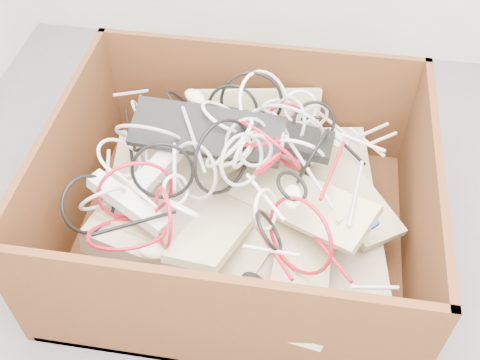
# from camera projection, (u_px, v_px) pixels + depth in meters

# --- Properties ---
(ground) EXTENTS (3.00, 3.00, 0.00)m
(ground) POSITION_uv_depth(u_px,v_px,m) (286.00, 304.00, 1.94)
(ground) COLOR #565658
(ground) RESTS_ON ground
(cardboard_box) EXTENTS (1.23, 1.02, 0.53)m
(cardboard_box) POSITION_uv_depth(u_px,v_px,m) (234.00, 215.00, 2.04)
(cardboard_box) COLOR #3A1D0E
(cardboard_box) RESTS_ON ground
(keyboard_pile) EXTENTS (1.03, 1.00, 0.37)m
(keyboard_pile) POSITION_uv_depth(u_px,v_px,m) (250.00, 188.00, 1.93)
(keyboard_pile) COLOR #CABF8E
(keyboard_pile) RESTS_ON cardboard_box
(mice_scatter) EXTENTS (0.68, 0.76, 0.18)m
(mice_scatter) POSITION_uv_depth(u_px,v_px,m) (231.00, 186.00, 1.84)
(mice_scatter) COLOR beige
(mice_scatter) RESTS_ON keyboard_pile
(power_strip_left) EXTENTS (0.22, 0.32, 0.14)m
(power_strip_left) POSITION_uv_depth(u_px,v_px,m) (161.00, 165.00, 1.88)
(power_strip_left) COLOR silver
(power_strip_left) RESTS_ON keyboard_pile
(power_strip_right) EXTENTS (0.30, 0.18, 0.10)m
(power_strip_right) POSITION_uv_depth(u_px,v_px,m) (128.00, 203.00, 1.81)
(power_strip_right) COLOR silver
(power_strip_right) RESTS_ON keyboard_pile
(vga_plug) EXTENTS (0.06, 0.06, 0.03)m
(vga_plug) POSITION_uv_depth(u_px,v_px,m) (370.00, 222.00, 1.75)
(vga_plug) COLOR #0C2EB4
(vga_plug) RESTS_ON keyboard_pile
(cable_tangle) EXTENTS (1.07, 0.84, 0.41)m
(cable_tangle) POSITION_uv_depth(u_px,v_px,m) (223.00, 152.00, 1.87)
(cable_tangle) COLOR #B00C20
(cable_tangle) RESTS_ON keyboard_pile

